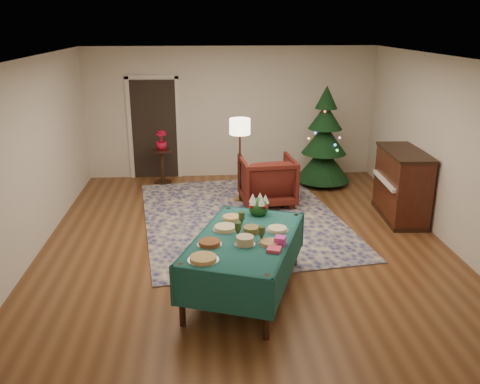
{
  "coord_description": "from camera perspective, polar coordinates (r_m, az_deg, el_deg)",
  "views": [
    {
      "loc": [
        -0.58,
        -7.04,
        3.18
      ],
      "look_at": [
        -0.1,
        -0.46,
        0.95
      ],
      "focal_mm": 38.0,
      "sensor_mm": 36.0,
      "label": 1
    }
  ],
  "objects": [
    {
      "name": "goblet_1",
      "position": [
        5.9,
        2.43,
        -4.65
      ],
      "size": [
        0.08,
        0.08,
        0.17
      ],
      "color": "#2D471E",
      "rests_on": "buffet_table"
    },
    {
      "name": "armchair",
      "position": [
        9.16,
        3.07,
        1.57
      ],
      "size": [
        1.02,
        0.96,
        0.97
      ],
      "primitive_type": "imported",
      "rotation": [
        0.0,
        0.0,
        3.23
      ],
      "color": "#511911",
      "rests_on": "ground"
    },
    {
      "name": "potted_plant",
      "position": [
        10.37,
        -8.83,
        5.3
      ],
      "size": [
        0.22,
        0.4,
        0.22
      ],
      "primitive_type": "imported",
      "color": "#B90D29",
      "rests_on": "side_table"
    },
    {
      "name": "platter_6",
      "position": [
        6.21,
        4.2,
        -4.18
      ],
      "size": [
        0.28,
        0.28,
        0.04
      ],
      "color": "silver",
      "rests_on": "buffet_table"
    },
    {
      "name": "buffet_table",
      "position": [
        6.1,
        0.53,
        -6.31
      ],
      "size": [
        1.71,
        2.19,
        0.75
      ],
      "color": "black",
      "rests_on": "ground"
    },
    {
      "name": "christmas_tree",
      "position": [
        10.31,
        9.44,
        5.66
      ],
      "size": [
        1.4,
        1.4,
        1.99
      ],
      "color": "black",
      "rests_on": "ground"
    },
    {
      "name": "doorway",
      "position": [
        10.77,
        -9.61,
        7.29
      ],
      "size": [
        1.08,
        0.04,
        2.16
      ],
      "color": "black",
      "rests_on": "ground"
    },
    {
      "name": "rug",
      "position": [
        8.63,
        0.16,
        -2.85
      ],
      "size": [
        3.75,
        4.6,
        0.02
      ],
      "primitive_type": "cube",
      "rotation": [
        0.0,
        0.0,
        0.14
      ],
      "color": "#161953",
      "rests_on": "ground"
    },
    {
      "name": "goblet_2",
      "position": [
        6.02,
        -0.23,
        -4.15
      ],
      "size": [
        0.08,
        0.08,
        0.17
      ],
      "color": "#2D471E",
      "rests_on": "buffet_table"
    },
    {
      "name": "platter_5",
      "position": [
        6.15,
        1.3,
        -4.26
      ],
      "size": [
        0.24,
        0.24,
        0.07
      ],
      "color": "silver",
      "rests_on": "buffet_table"
    },
    {
      "name": "napkin_stack",
      "position": [
        5.68,
        3.85,
        -6.46
      ],
      "size": [
        0.19,
        0.19,
        0.04
      ],
      "primitive_type": "cube",
      "rotation": [
        0.0,
        0.0,
        -0.35
      ],
      "color": "#F64462",
      "rests_on": "buffet_table"
    },
    {
      "name": "platter_4",
      "position": [
        6.22,
        -1.66,
        -4.08
      ],
      "size": [
        0.31,
        0.31,
        0.05
      ],
      "color": "silver",
      "rests_on": "buffet_table"
    },
    {
      "name": "room_shell",
      "position": [
        7.29,
        0.52,
        4.18
      ],
      "size": [
        7.0,
        7.0,
        7.0
      ],
      "color": "#593319",
      "rests_on": "ground"
    },
    {
      "name": "goblet_0",
      "position": [
        6.33,
        0.18,
        -2.97
      ],
      "size": [
        0.08,
        0.08,
        0.17
      ],
      "color": "#2D471E",
      "rests_on": "buffet_table"
    },
    {
      "name": "platter_1",
      "position": [
        5.82,
        -3.44,
        -5.75
      ],
      "size": [
        0.29,
        0.29,
        0.05
      ],
      "color": "silver",
      "rests_on": "buffet_table"
    },
    {
      "name": "gift_box",
      "position": [
        5.83,
        4.53,
        -5.48
      ],
      "size": [
        0.15,
        0.15,
        0.1
      ],
      "primitive_type": "cube",
      "rotation": [
        0.0,
        0.0,
        -0.35
      ],
      "color": "#E740BB",
      "rests_on": "buffet_table"
    },
    {
      "name": "platter_3",
      "position": [
        5.84,
        3.4,
        -5.74
      ],
      "size": [
        0.26,
        0.26,
        0.04
      ],
      "color": "silver",
      "rests_on": "buffet_table"
    },
    {
      "name": "side_table",
      "position": [
        10.49,
        -8.71,
        2.79
      ],
      "size": [
        0.39,
        0.39,
        0.7
      ],
      "color": "black",
      "rests_on": "ground"
    },
    {
      "name": "floor_lamp",
      "position": [
        9.1,
        -0.02,
        6.8
      ],
      "size": [
        0.37,
        0.37,
        1.53
      ],
      "color": "#A57F3F",
      "rests_on": "ground"
    },
    {
      "name": "platter_0",
      "position": [
        5.47,
        -4.15,
        -7.47
      ],
      "size": [
        0.34,
        0.34,
        0.05
      ],
      "color": "silver",
      "rests_on": "buffet_table"
    },
    {
      "name": "piano",
      "position": [
        8.88,
        17.7,
        0.7
      ],
      "size": [
        0.7,
        1.38,
        1.17
      ],
      "color": "black",
      "rests_on": "ground"
    },
    {
      "name": "platter_7",
      "position": [
        6.55,
        -0.96,
        -2.91
      ],
      "size": [
        0.27,
        0.27,
        0.04
      ],
      "color": "silver",
      "rests_on": "buffet_table"
    },
    {
      "name": "platter_2",
      "position": [
        5.81,
        0.56,
        -5.49
      ],
      "size": [
        0.24,
        0.24,
        0.1
      ],
      "color": "silver",
      "rests_on": "buffet_table"
    },
    {
      "name": "centerpiece",
      "position": [
        6.67,
        2.09,
        -1.49
      ],
      "size": [
        0.27,
        0.27,
        0.31
      ],
      "color": "#1E4C1E",
      "rests_on": "buffet_table"
    }
  ]
}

